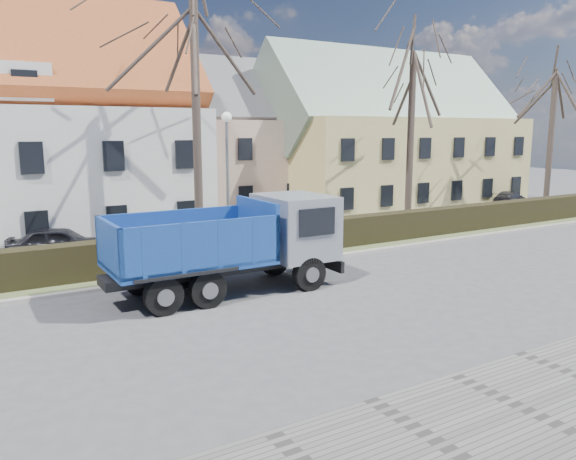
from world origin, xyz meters
TOP-DOWN VIEW (x-y plane):
  - ground at (0.00, 0.00)m, footprint 120.00×120.00m
  - curb_far at (0.00, 4.60)m, footprint 80.00×0.30m
  - grass_strip at (0.00, 6.20)m, footprint 80.00×3.00m
  - hedge at (0.00, 6.00)m, footprint 60.00×0.90m
  - building_pink at (4.00, 20.00)m, footprint 10.80×8.80m
  - building_yellow at (16.00, 17.00)m, footprint 18.80×10.80m
  - tree_1 at (-2.00, 8.50)m, footprint 9.20×9.20m
  - tree_2 at (10.00, 8.50)m, footprint 8.00×8.00m
  - tree_3 at (22.00, 8.50)m, footprint 7.60×7.60m
  - dump_truck at (-3.87, 2.30)m, footprint 7.84×2.94m
  - streetlight at (-1.32, 7.00)m, footprint 0.47×0.47m
  - cart_frame at (-6.26, 4.42)m, footprint 0.65×0.41m
  - parked_car_a at (-7.43, 9.99)m, footprint 4.33×2.84m
  - parked_car_b at (21.91, 11.20)m, footprint 4.04×2.85m

SIDE VIEW (x-z plane):
  - ground at x=0.00m, z-range 0.00..0.00m
  - grass_strip at x=0.00m, z-range 0.00..0.10m
  - curb_far at x=0.00m, z-range 0.00..0.12m
  - cart_frame at x=-6.26m, z-range 0.00..0.56m
  - parked_car_b at x=21.91m, z-range 0.00..1.09m
  - hedge at x=0.00m, z-range 0.00..1.30m
  - parked_car_a at x=-7.43m, z-range 0.00..1.37m
  - dump_truck at x=-3.87m, z-range 0.00..3.13m
  - streetlight at x=-1.32m, z-range 0.00..6.00m
  - building_pink at x=4.00m, z-range 0.00..8.00m
  - building_yellow at x=16.00m, z-range 0.00..8.50m
  - tree_3 at x=22.00m, z-range 0.00..10.45m
  - tree_2 at x=10.00m, z-range 0.00..11.00m
  - tree_1 at x=-2.00m, z-range 0.00..12.65m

